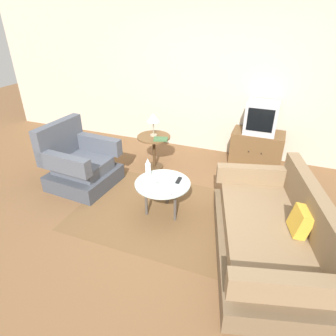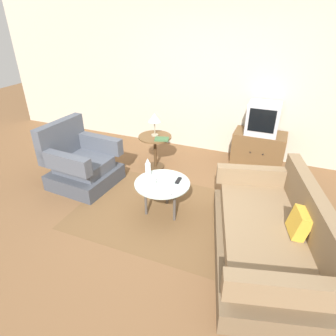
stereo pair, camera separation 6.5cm
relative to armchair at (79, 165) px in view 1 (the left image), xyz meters
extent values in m
plane|color=brown|center=(1.46, -0.23, -0.33)|extent=(16.00, 16.00, 0.00)
cube|color=#BCB29E|center=(1.46, 2.01, 1.02)|extent=(9.00, 0.12, 2.70)
cube|color=brown|center=(1.46, -0.23, -0.33)|extent=(2.29, 1.66, 0.00)
cube|color=#3E424B|center=(0.06, 0.00, -0.21)|extent=(0.94, 0.94, 0.24)
cube|color=#4C515B|center=(0.06, 0.00, 0.00)|extent=(0.78, 0.65, 0.18)
cube|color=#4C515B|center=(-0.31, 0.02, 0.37)|extent=(0.20, 0.89, 0.54)
cube|color=#4C515B|center=(0.04, -0.37, 0.22)|extent=(0.89, 0.20, 0.25)
cube|color=#4C515B|center=(0.09, 0.36, 0.22)|extent=(0.89, 0.20, 0.25)
cube|color=brown|center=(2.77, -0.56, -0.21)|extent=(1.44, 2.07, 0.24)
cube|color=#846B4C|center=(2.77, -0.56, 0.00)|extent=(1.24, 1.77, 0.18)
cube|color=#846B4C|center=(3.18, -0.45, 0.31)|extent=(0.63, 1.85, 0.42)
cube|color=#846B4C|center=(2.55, 0.28, 0.21)|extent=(0.99, 0.39, 0.23)
cube|color=#846B4C|center=(3.00, -1.40, 0.21)|extent=(0.99, 0.39, 0.23)
cube|color=gold|center=(3.07, -0.54, 0.23)|extent=(0.23, 0.30, 0.28)
cylinder|color=#B2C6C1|center=(1.46, -0.23, 0.13)|extent=(0.71, 0.71, 0.02)
cylinder|color=#4C4742|center=(1.44, -0.02, -0.10)|extent=(0.04, 0.04, 0.45)
cylinder|color=#4C4742|center=(1.28, -0.35, -0.10)|extent=(0.04, 0.04, 0.45)
cylinder|color=#4C4742|center=(1.67, -0.32, -0.10)|extent=(0.04, 0.04, 0.45)
cylinder|color=brown|center=(0.84, 0.90, 0.24)|extent=(0.55, 0.55, 0.02)
cylinder|color=#47311C|center=(0.84, 0.90, -0.05)|extent=(0.05, 0.05, 0.55)
cylinder|color=#47311C|center=(0.84, 0.90, -0.31)|extent=(0.30, 0.30, 0.02)
cube|color=brown|center=(2.44, 1.67, -0.03)|extent=(0.85, 0.49, 0.59)
sphere|color=black|center=(2.34, 1.41, 0.00)|extent=(0.02, 0.02, 0.02)
sphere|color=black|center=(2.54, 1.41, 0.00)|extent=(0.02, 0.02, 0.02)
cube|color=#B7B7BC|center=(2.44, 1.67, 0.52)|extent=(0.50, 0.45, 0.51)
cube|color=black|center=(2.44, 1.44, 0.55)|extent=(0.40, 0.01, 0.37)
cylinder|color=#9E937A|center=(0.83, 0.92, 0.26)|extent=(0.11, 0.11, 0.02)
cylinder|color=#9E937A|center=(0.83, 0.92, 0.38)|extent=(0.02, 0.02, 0.22)
cone|color=beige|center=(0.83, 0.92, 0.56)|extent=(0.21, 0.21, 0.14)
cylinder|color=white|center=(1.22, -0.14, 0.23)|extent=(0.07, 0.07, 0.18)
cone|color=white|center=(1.22, -0.14, 0.36)|extent=(0.07, 0.07, 0.07)
cylinder|color=white|center=(1.38, -0.32, 0.19)|extent=(0.08, 0.08, 0.10)
torus|color=white|center=(1.43, -0.32, 0.19)|extent=(0.07, 0.01, 0.07)
cube|color=black|center=(1.64, -0.12, 0.15)|extent=(0.05, 0.15, 0.02)
cube|color=#B2B2B7|center=(1.59, -0.46, 0.15)|extent=(0.17, 0.05, 0.02)
cube|color=#3D663D|center=(1.01, 0.80, 0.26)|extent=(0.26, 0.22, 0.02)
camera|label=1|loc=(2.66, -3.13, 2.07)|focal=30.92mm
camera|label=2|loc=(2.72, -3.10, 2.07)|focal=30.92mm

